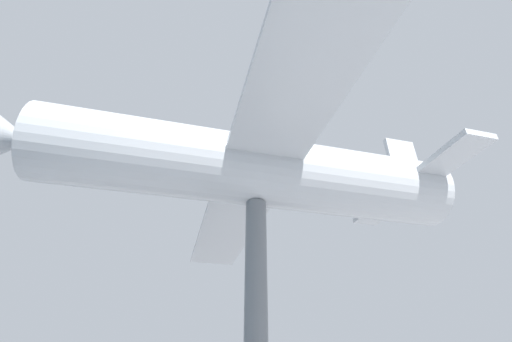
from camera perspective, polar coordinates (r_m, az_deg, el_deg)
support_pylon_central at (r=8.76m, az=-0.00°, el=-23.80°), size 0.57×0.57×6.18m
suspended_airplane at (r=10.13m, az=-1.81°, el=0.29°), size 18.87×13.93×3.13m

